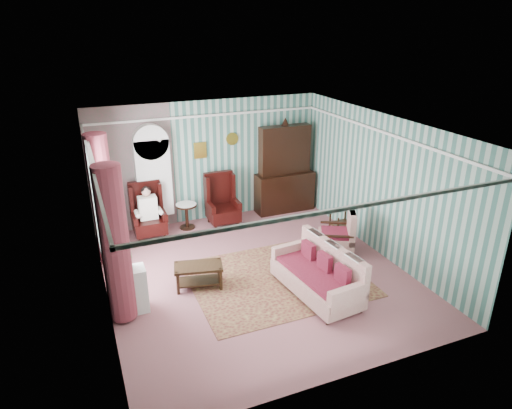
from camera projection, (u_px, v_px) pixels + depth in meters
name	position (u px, v px, depth m)	size (l,w,h in m)	color
floor	(256.00, 274.00, 8.85)	(6.00, 6.00, 0.00)	#8C5157
room_shell	(220.00, 178.00, 8.03)	(5.53, 6.02, 2.91)	#3A6B60
bookcase	(154.00, 184.00, 10.39)	(0.80, 0.28, 2.24)	white
dresser_hutch	(285.00, 166.00, 11.40)	(1.50, 0.56, 2.36)	black
wingback_left	(148.00, 211.00, 10.15)	(0.76, 0.80, 1.25)	black
wingback_right	(223.00, 200.00, 10.77)	(0.76, 0.80, 1.25)	black
seated_woman	(148.00, 213.00, 10.16)	(0.44, 0.40, 1.18)	silver
round_side_table	(187.00, 216.00, 10.72)	(0.50, 0.50, 0.60)	black
nest_table	(341.00, 224.00, 10.39)	(0.45, 0.38, 0.54)	black
plant_stand	(130.00, 291.00, 7.60)	(0.55, 0.35, 0.80)	silver
rug	(277.00, 279.00, 8.70)	(3.20, 2.60, 0.01)	#481818
sofa	(317.00, 271.00, 8.05)	(1.86, 0.94, 0.95)	beige
floral_armchair	(336.00, 234.00, 9.52)	(0.79, 0.79, 0.88)	#BEB793
coffee_table	(199.00, 276.00, 8.37)	(0.87, 0.47, 0.45)	black
potted_plant_a	(121.00, 261.00, 7.30)	(0.35, 0.30, 0.39)	#205019
potted_plant_b	(127.00, 254.00, 7.48)	(0.24, 0.19, 0.43)	#244C17
potted_plant_c	(118.00, 258.00, 7.42)	(0.21, 0.21, 0.38)	#214816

